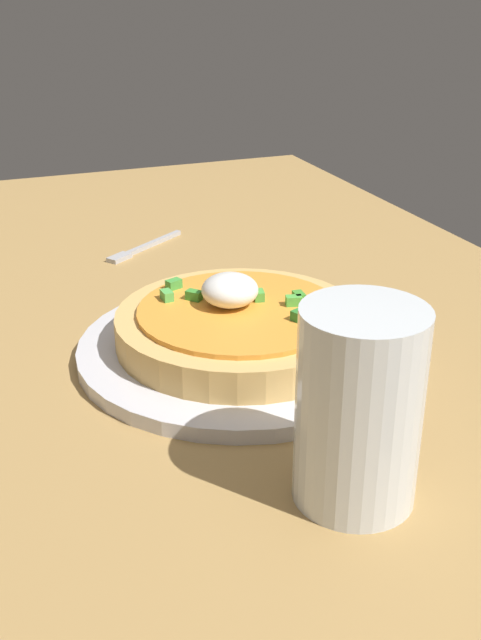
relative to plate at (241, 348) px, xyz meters
The scene contains 5 objects.
dining_table 7.86cm from the plate, 60.15° to the left, with size 125.92×84.25×2.12cm, color #AA834A.
plate is the anchor object (origin of this frame).
pizza 2.20cm from the plate, 21.10° to the left, with size 20.37×20.37×5.69cm.
cup_near 20.40cm from the plate, behind, with size 7.43×7.43×12.32cm.
fork 28.24cm from the plate, ahead, with size 7.83×10.45×0.50cm.
Camera 1 is at (-56.98, 14.00, 31.43)cm, focal length 43.33 mm.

